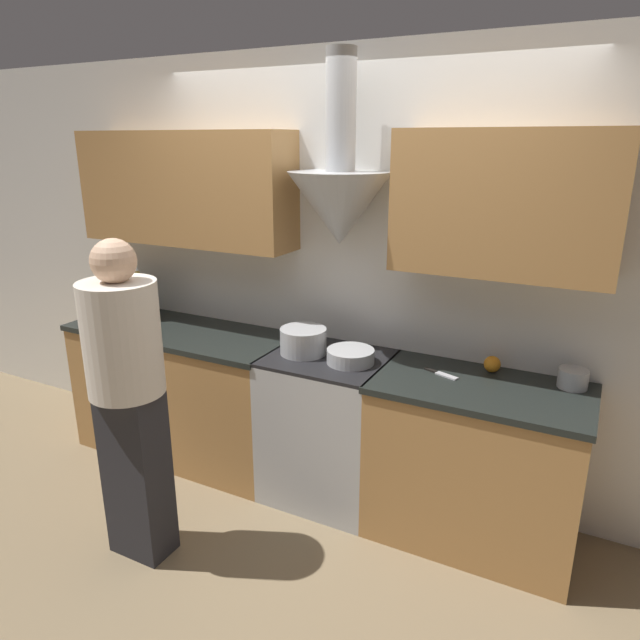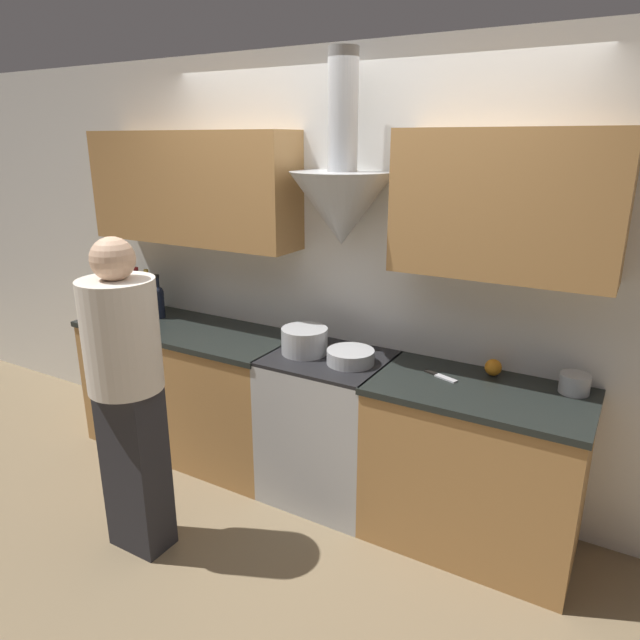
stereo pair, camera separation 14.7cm
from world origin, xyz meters
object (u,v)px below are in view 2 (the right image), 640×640
wine_bottle_3 (148,297)px  orange_fruit (493,367)px  wine_bottle_4 (159,300)px  wine_bottle_2 (138,295)px  saucepan (575,383)px  wine_bottle_0 (120,292)px  person_foreground_left (127,388)px  stock_pot (305,341)px  wine_bottle_1 (129,295)px  stove_range (328,426)px  mixing_bowl (351,357)px

wine_bottle_3 → orange_fruit: size_ratio=3.76×
wine_bottle_3 → wine_bottle_4: bearing=2.5°
wine_bottle_2 → orange_fruit: 2.48m
wine_bottle_2 → saucepan: (2.88, 0.12, -0.09)m
wine_bottle_0 → wine_bottle_4: (0.38, 0.00, -0.01)m
wine_bottle_3 → saucepan: size_ratio=2.29×
wine_bottle_4 → orange_fruit: wine_bottle_4 is taller
person_foreground_left → wine_bottle_0: bearing=139.3°
stock_pot → person_foreground_left: (-0.49, -0.90, -0.06)m
saucepan → stock_pot: bearing=-172.2°
wine_bottle_4 → person_foreground_left: (0.76, -0.98, -0.11)m
stock_pot → person_foreground_left: bearing=-118.5°
wine_bottle_2 → wine_bottle_3: (0.10, -0.00, 0.00)m
wine_bottle_1 → stock_pot: size_ratio=1.20×
wine_bottle_3 → person_foreground_left: size_ratio=0.20×
stove_range → stock_pot: 0.54m
wine_bottle_2 → saucepan: size_ratio=2.32×
stove_range → wine_bottle_0: wine_bottle_0 is taller
wine_bottle_1 → person_foreground_left: size_ratio=0.19×
mixing_bowl → person_foreground_left: (-0.79, -0.88, -0.02)m
wine_bottle_4 → orange_fruit: bearing=3.4°
wine_bottle_1 → orange_fruit: bearing=3.3°
wine_bottle_0 → person_foreground_left: 1.50m
wine_bottle_2 → wine_bottle_4: 0.20m
wine_bottle_1 → stock_pot: (1.53, -0.07, -0.05)m
stove_range → stock_pot: bearing=-174.2°
stock_pot → mixing_bowl: 0.31m
wine_bottle_2 → person_foreground_left: 1.37m
stock_pot → saucepan: 1.45m
wine_bottle_2 → orange_fruit: bearing=3.2°
wine_bottle_3 → mixing_bowl: (1.65, -0.09, -0.10)m
wine_bottle_0 → mixing_bowl: bearing=-2.7°
wine_bottle_2 → mixing_bowl: size_ratio=1.27×
stock_pot → saucepan: stock_pot is taller
mixing_bowl → saucepan: bearing=10.5°
wine_bottle_1 → stove_range: bearing=-1.9°
saucepan → person_foreground_left: bearing=-150.4°
orange_fruit → saucepan: bearing=-2.8°
stove_range → wine_bottle_4: size_ratio=2.92×
wine_bottle_4 → person_foreground_left: person_foreground_left is taller
stove_range → orange_fruit: (0.88, 0.20, 0.49)m
orange_fruit → person_foreground_left: size_ratio=0.05×
wine_bottle_2 → orange_fruit: wine_bottle_2 is taller
orange_fruit → mixing_bowl: bearing=-162.5°
stove_range → wine_bottle_4: wine_bottle_4 is taller
mixing_bowl → stove_range: bearing=169.7°
stove_range → person_foreground_left: (-0.64, -0.91, 0.46)m
stove_range → wine_bottle_3: wine_bottle_3 is taller
wine_bottle_0 → wine_bottle_1: size_ratio=1.01×
mixing_bowl → wine_bottle_3: bearing=176.9°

